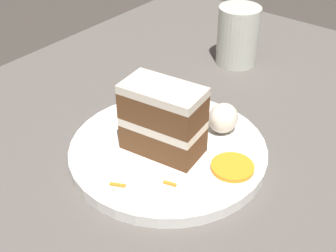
{
  "coord_description": "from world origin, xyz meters",
  "views": [
    {
      "loc": [
        0.35,
        0.3,
        0.43
      ],
      "look_at": [
        -0.04,
        -0.01,
        0.08
      ],
      "focal_mm": 50.0,
      "sensor_mm": 36.0,
      "label": 1
    }
  ],
  "objects_px": {
    "plate": "(168,151)",
    "drinking_glass": "(238,39)",
    "orange_garnish": "(232,167)",
    "cake_slice": "(163,119)",
    "cream_dollop": "(223,118)"
  },
  "relations": [
    {
      "from": "plate",
      "to": "drinking_glass",
      "type": "height_order",
      "value": "drinking_glass"
    },
    {
      "from": "plate",
      "to": "orange_garnish",
      "type": "bearing_deg",
      "value": 98.54
    },
    {
      "from": "plate",
      "to": "cake_slice",
      "type": "bearing_deg",
      "value": -11.56
    },
    {
      "from": "drinking_glass",
      "to": "cake_slice",
      "type": "bearing_deg",
      "value": 13.47
    },
    {
      "from": "plate",
      "to": "drinking_glass",
      "type": "xyz_separation_m",
      "value": [
        -0.3,
        -0.07,
        0.04
      ]
    },
    {
      "from": "plate",
      "to": "cake_slice",
      "type": "distance_m",
      "value": 0.06
    },
    {
      "from": "plate",
      "to": "orange_garnish",
      "type": "height_order",
      "value": "orange_garnish"
    },
    {
      "from": "plate",
      "to": "orange_garnish",
      "type": "xyz_separation_m",
      "value": [
        -0.01,
        0.09,
        0.01
      ]
    },
    {
      "from": "cake_slice",
      "to": "orange_garnish",
      "type": "xyz_separation_m",
      "value": [
        -0.02,
        0.09,
        -0.04
      ]
    },
    {
      "from": "orange_garnish",
      "to": "drinking_glass",
      "type": "bearing_deg",
      "value": -149.3
    },
    {
      "from": "drinking_glass",
      "to": "cream_dollop",
      "type": "bearing_deg",
      "value": 26.97
    },
    {
      "from": "cake_slice",
      "to": "cream_dollop",
      "type": "distance_m",
      "value": 0.1
    },
    {
      "from": "plate",
      "to": "cream_dollop",
      "type": "relative_size",
      "value": 5.99
    },
    {
      "from": "plate",
      "to": "cream_dollop",
      "type": "distance_m",
      "value": 0.09
    },
    {
      "from": "plate",
      "to": "cake_slice",
      "type": "height_order",
      "value": "cake_slice"
    }
  ]
}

